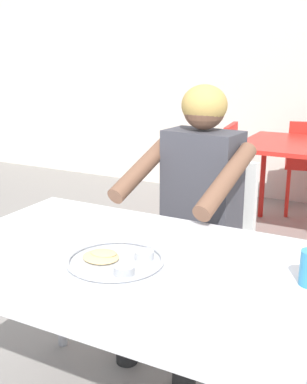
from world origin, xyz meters
The scene contains 6 objects.
table_foreground centered at (0.06, 0.01, 0.66)m, with size 1.27×0.84×0.72m.
thali_tray centered at (0.07, -0.05, 0.73)m, with size 0.31×0.31×0.03m.
chair_foreground centered at (0.03, 0.91, 0.50)m, with size 0.42×0.44×0.85m.
diner_foreground centered at (0.01, 0.69, 0.73)m, with size 0.53×0.58×1.23m.
table_background_red centered at (0.19, 2.31, 0.64)m, with size 0.85×0.84×0.73m.
chair_red_left centered at (-0.47, 2.33, 0.48)m, with size 0.45×0.46×0.83m.
Camera 1 is at (0.80, -1.20, 1.35)m, focal length 44.23 mm.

